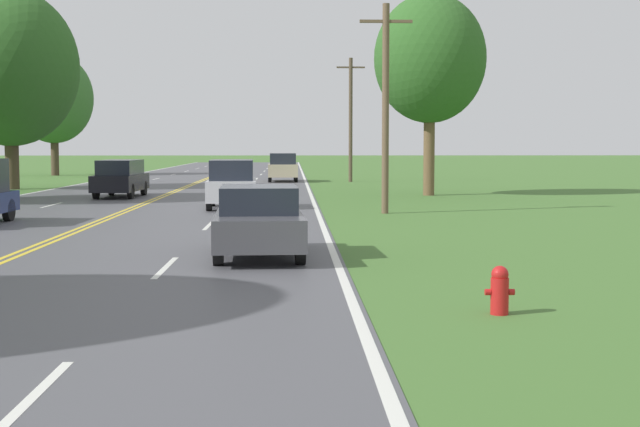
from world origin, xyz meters
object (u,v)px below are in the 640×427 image
car_champagne_suv_horizon (283,167)px  tree_mid_treeline (54,98)px  fire_hydrant (500,290)px  car_black_van_distant (121,177)px  car_silver_van_receding (232,183)px  tree_left_verge (10,68)px  car_dark_grey_sedan_mid_near (259,220)px  tree_far_back (430,59)px

car_champagne_suv_horizon → tree_mid_treeline: bearing=-125.3°
fire_hydrant → car_black_van_distant: bearing=110.6°
car_silver_van_receding → car_champagne_suv_horizon: size_ratio=0.93×
tree_mid_treeline → car_champagne_suv_horizon: bearing=-34.3°
tree_left_verge → tree_mid_treeline: (-3.43, 21.66, -0.50)m
car_dark_grey_sedan_mid_near → car_black_van_distant: (-7.04, 21.76, 0.12)m
car_dark_grey_sedan_mid_near → car_champagne_suv_horizon: size_ratio=0.95×
tree_left_verge → car_silver_van_receding: bearing=-49.6°
car_dark_grey_sedan_mid_near → car_silver_van_receding: bearing=-176.5°
tree_mid_treeline → car_silver_van_receding: tree_mid_treeline is taller
fire_hydrant → car_silver_van_receding: size_ratio=0.17×
tree_mid_treeline → car_black_van_distant: tree_mid_treeline is taller
tree_left_verge → car_champagne_suv_horizon: size_ratio=2.39×
tree_mid_treeline → tree_far_back: size_ratio=1.01×
tree_left_verge → tree_far_back: tree_left_verge is taller
car_black_van_distant → car_champagne_suv_horizon: size_ratio=1.06×
tree_left_verge → car_dark_grey_sedan_mid_near: tree_left_verge is taller
car_dark_grey_sedan_mid_near → fire_hydrant: bearing=26.3°
tree_mid_treeline → car_dark_grey_sedan_mid_near: 54.11m
tree_left_verge → car_black_van_distant: bearing=-46.2°
car_silver_van_receding → tree_left_verge: bearing=-141.9°
tree_mid_treeline → tree_far_back: bearing=-48.6°
tree_left_verge → car_dark_grey_sedan_mid_near: 33.00m
fire_hydrant → car_champagne_suv_horizon: bearing=94.4°
car_black_van_distant → fire_hydrant: bearing=-157.7°
tree_left_verge → tree_far_back: bearing=-16.8°
car_dark_grey_sedan_mid_near → car_black_van_distant: size_ratio=0.89×
car_champagne_suv_horizon → car_silver_van_receding: bearing=-4.8°
fire_hydrant → car_silver_van_receding: car_silver_van_receding is taller
car_silver_van_receding → car_champagne_suv_horizon: bearing=173.8°
fire_hydrant → tree_far_back: size_ratio=0.07×
fire_hydrant → car_champagne_suv_horizon: 45.43m
tree_mid_treeline → car_champagne_suv_horizon: (17.76, -12.13, -4.97)m
fire_hydrant → car_dark_grey_sedan_mid_near: size_ratio=0.16×
fire_hydrant → tree_left_verge: bearing=116.5°
car_dark_grey_sedan_mid_near → car_black_van_distant: bearing=-164.6°
tree_left_verge → tree_mid_treeline: size_ratio=1.13×
car_dark_grey_sedan_mid_near → car_champagne_suv_horizon: 38.76m
fire_hydrant → car_champagne_suv_horizon: car_champagne_suv_horizon is taller
fire_hydrant → car_silver_van_receding: (-5.12, 20.89, 0.60)m
car_dark_grey_sedan_mid_near → tree_mid_treeline: bearing=-163.4°
fire_hydrant → tree_mid_treeline: bearing=110.3°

